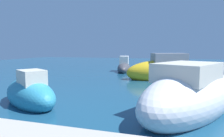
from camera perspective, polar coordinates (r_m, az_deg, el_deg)
moored_boat_1 at (r=19.55m, az=3.39°, el=0.42°), size 1.84×3.82×1.73m
moored_boat_4 at (r=15.07m, az=14.36°, el=-0.65°), size 5.70×3.85×2.28m
moored_boat_6 at (r=8.77m, az=-22.11°, el=-6.61°), size 3.79×3.10×1.68m
moored_boat_7 at (r=7.68m, az=21.69°, el=-6.81°), size 4.63×6.45×2.19m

